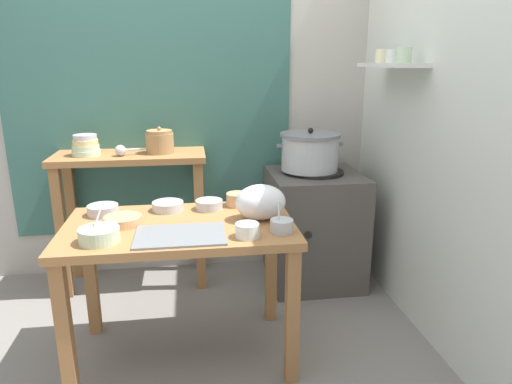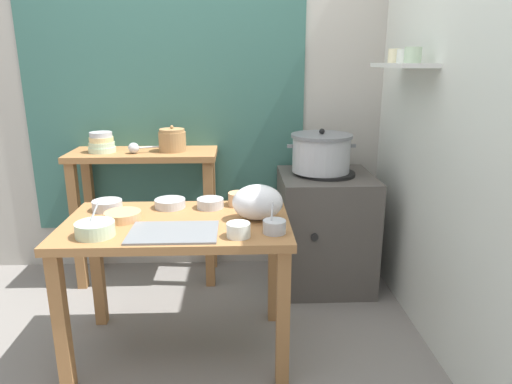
{
  "view_description": "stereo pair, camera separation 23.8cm",
  "coord_description": "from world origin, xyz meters",
  "px_view_note": "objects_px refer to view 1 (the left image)",
  "views": [
    {
      "loc": [
        0.11,
        -2.17,
        1.47
      ],
      "look_at": [
        0.43,
        0.1,
        0.82
      ],
      "focal_mm": 32.37,
      "sensor_mm": 36.0,
      "label": 1
    },
    {
      "loc": [
        0.34,
        -2.19,
        1.47
      ],
      "look_at": [
        0.43,
        0.1,
        0.82
      ],
      "focal_mm": 32.37,
      "sensor_mm": 36.0,
      "label": 2
    }
  ],
  "objects_px": {
    "stove_block": "(314,227)",
    "prep_bowl_0": "(282,225)",
    "ladle": "(122,150)",
    "prep_bowl_4": "(209,204)",
    "back_shelf_table": "(132,187)",
    "serving_tray": "(180,235)",
    "bowl_stack_enamel": "(86,146)",
    "prep_bowl_3": "(123,220)",
    "prep_bowl_2": "(168,206)",
    "prep_table": "(180,245)",
    "steamer_pot": "(310,152)",
    "prep_bowl_6": "(99,234)",
    "prep_bowl_5": "(266,201)",
    "prep_bowl_7": "(237,199)",
    "prep_bowl_8": "(247,230)",
    "clay_pot": "(160,142)",
    "plastic_bag": "(261,202)",
    "prep_bowl_1": "(103,210)"
  },
  "relations": [
    {
      "from": "prep_bowl_5",
      "to": "bowl_stack_enamel",
      "type": "bearing_deg",
      "value": 147.51
    },
    {
      "from": "stove_block",
      "to": "prep_bowl_0",
      "type": "height_order",
      "value": "prep_bowl_0"
    },
    {
      "from": "steamer_pot",
      "to": "prep_bowl_4",
      "type": "relative_size",
      "value": 3.11
    },
    {
      "from": "prep_table",
      "to": "prep_bowl_5",
      "type": "distance_m",
      "value": 0.52
    },
    {
      "from": "stove_block",
      "to": "prep_bowl_3",
      "type": "height_order",
      "value": "stove_block"
    },
    {
      "from": "prep_bowl_6",
      "to": "prep_bowl_7",
      "type": "distance_m",
      "value": 0.78
    },
    {
      "from": "ladle",
      "to": "prep_bowl_4",
      "type": "bearing_deg",
      "value": -50.0
    },
    {
      "from": "back_shelf_table",
      "to": "serving_tray",
      "type": "xyz_separation_m",
      "value": [
        0.33,
        -1.05,
        0.05
      ]
    },
    {
      "from": "bowl_stack_enamel",
      "to": "prep_bowl_5",
      "type": "relative_size",
      "value": 1.31
    },
    {
      "from": "prep_table",
      "to": "bowl_stack_enamel",
      "type": "height_order",
      "value": "bowl_stack_enamel"
    },
    {
      "from": "prep_bowl_5",
      "to": "prep_bowl_8",
      "type": "bearing_deg",
      "value": -109.67
    },
    {
      "from": "bowl_stack_enamel",
      "to": "prep_bowl_1",
      "type": "height_order",
      "value": "bowl_stack_enamel"
    },
    {
      "from": "ladle",
      "to": "stove_block",
      "type": "bearing_deg",
      "value": -2.93
    },
    {
      "from": "prep_bowl_0",
      "to": "prep_bowl_8",
      "type": "distance_m",
      "value": 0.17
    },
    {
      "from": "back_shelf_table",
      "to": "prep_bowl_5",
      "type": "relative_size",
      "value": 7.19
    },
    {
      "from": "back_shelf_table",
      "to": "prep_bowl_2",
      "type": "relative_size",
      "value": 5.92
    },
    {
      "from": "prep_bowl_2",
      "to": "prep_bowl_3",
      "type": "bearing_deg",
      "value": -136.4
    },
    {
      "from": "prep_bowl_5",
      "to": "back_shelf_table",
      "type": "bearing_deg",
      "value": 138.92
    },
    {
      "from": "prep_bowl_2",
      "to": "prep_bowl_6",
      "type": "height_order",
      "value": "prep_bowl_6"
    },
    {
      "from": "prep_bowl_6",
      "to": "prep_bowl_0",
      "type": "bearing_deg",
      "value": 0.5
    },
    {
      "from": "prep_bowl_3",
      "to": "prep_bowl_1",
      "type": "bearing_deg",
      "value": 126.11
    },
    {
      "from": "clay_pot",
      "to": "prep_bowl_2",
      "type": "height_order",
      "value": "clay_pot"
    },
    {
      "from": "serving_tray",
      "to": "prep_bowl_3",
      "type": "height_order",
      "value": "prep_bowl_3"
    },
    {
      "from": "bowl_stack_enamel",
      "to": "prep_bowl_5",
      "type": "xyz_separation_m",
      "value": [
        1.04,
        -0.66,
        -0.21
      ]
    },
    {
      "from": "prep_table",
      "to": "steamer_pot",
      "type": "height_order",
      "value": "steamer_pot"
    },
    {
      "from": "prep_table",
      "to": "prep_bowl_4",
      "type": "height_order",
      "value": "prep_bowl_4"
    },
    {
      "from": "back_shelf_table",
      "to": "steamer_pot",
      "type": "distance_m",
      "value": 1.19
    },
    {
      "from": "bowl_stack_enamel",
      "to": "prep_bowl_0",
      "type": "bearing_deg",
      "value": -44.88
    },
    {
      "from": "prep_bowl_3",
      "to": "prep_bowl_7",
      "type": "distance_m",
      "value": 0.61
    },
    {
      "from": "prep_bowl_4",
      "to": "prep_bowl_6",
      "type": "xyz_separation_m",
      "value": [
        -0.49,
        -0.39,
        0.01
      ]
    },
    {
      "from": "prep_table",
      "to": "prep_bowl_7",
      "type": "distance_m",
      "value": 0.42
    },
    {
      "from": "ladle",
      "to": "prep_bowl_6",
      "type": "height_order",
      "value": "ladle"
    },
    {
      "from": "prep_bowl_5",
      "to": "prep_bowl_6",
      "type": "bearing_deg",
      "value": -153.74
    },
    {
      "from": "prep_bowl_2",
      "to": "prep_bowl_8",
      "type": "xyz_separation_m",
      "value": [
        0.36,
        -0.44,
        0.01
      ]
    },
    {
      "from": "back_shelf_table",
      "to": "prep_bowl_5",
      "type": "distance_m",
      "value": 1.03
    },
    {
      "from": "plastic_bag",
      "to": "prep_bowl_7",
      "type": "bearing_deg",
      "value": 110.33
    },
    {
      "from": "steamer_pot",
      "to": "prep_bowl_6",
      "type": "relative_size",
      "value": 2.54
    },
    {
      "from": "prep_table",
      "to": "stove_block",
      "type": "distance_m",
      "value": 1.18
    },
    {
      "from": "prep_bowl_0",
      "to": "prep_bowl_5",
      "type": "height_order",
      "value": "prep_bowl_0"
    },
    {
      "from": "prep_bowl_2",
      "to": "plastic_bag",
      "type": "bearing_deg",
      "value": -24.88
    },
    {
      "from": "prep_bowl_4",
      "to": "clay_pot",
      "type": "bearing_deg",
      "value": 112.59
    },
    {
      "from": "prep_bowl_5",
      "to": "prep_bowl_6",
      "type": "xyz_separation_m",
      "value": [
        -0.79,
        -0.39,
        0.0
      ]
    },
    {
      "from": "back_shelf_table",
      "to": "ladle",
      "type": "height_order",
      "value": "ladle"
    },
    {
      "from": "prep_table",
      "to": "prep_bowl_2",
      "type": "height_order",
      "value": "prep_bowl_2"
    },
    {
      "from": "ladle",
      "to": "prep_bowl_6",
      "type": "xyz_separation_m",
      "value": [
        0.02,
        -1.0,
        -0.18
      ]
    },
    {
      "from": "steamer_pot",
      "to": "prep_bowl_8",
      "type": "relative_size",
      "value": 4.15
    },
    {
      "from": "prep_bowl_4",
      "to": "stove_block",
      "type": "bearing_deg",
      "value": 36.72
    },
    {
      "from": "bowl_stack_enamel",
      "to": "prep_bowl_3",
      "type": "xyz_separation_m",
      "value": [
        0.32,
        -0.84,
        -0.22
      ]
    },
    {
      "from": "steamer_pot",
      "to": "ladle",
      "type": "relative_size",
      "value": 1.58
    },
    {
      "from": "prep_table",
      "to": "stove_block",
      "type": "height_order",
      "value": "stove_block"
    }
  ]
}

